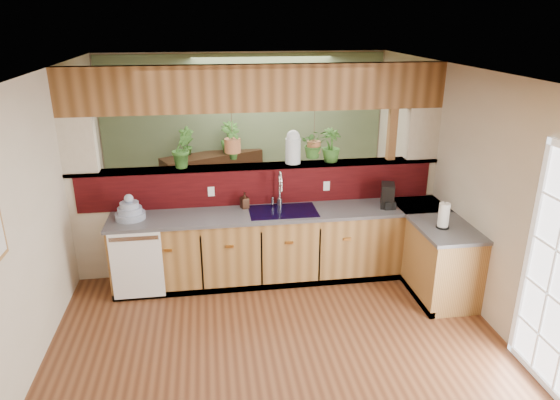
{
  "coord_description": "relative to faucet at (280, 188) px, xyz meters",
  "views": [
    {
      "loc": [
        -0.61,
        -4.57,
        3.13
      ],
      "look_at": [
        0.17,
        0.7,
        1.15
      ],
      "focal_mm": 32.0,
      "sensor_mm": 36.0,
      "label": 1
    }
  ],
  "objects": [
    {
      "name": "ground",
      "position": [
        -0.23,
        -1.13,
        -1.15
      ],
      "size": [
        4.6,
        7.0,
        0.01
      ],
      "primitive_type": "cube",
      "color": "#5B321C",
      "rests_on": "ground"
    },
    {
      "name": "ceiling",
      "position": [
        -0.23,
        -1.13,
        1.45
      ],
      "size": [
        4.6,
        7.0,
        0.01
      ],
      "primitive_type": "cube",
      "color": "brown",
      "rests_on": "ground"
    },
    {
      "name": "wall_back",
      "position": [
        -0.23,
        2.37,
        0.15
      ],
      "size": [
        4.6,
        0.02,
        2.6
      ],
      "primitive_type": "cube",
      "color": "beige",
      "rests_on": "ground"
    },
    {
      "name": "wall_left",
      "position": [
        -2.53,
        -1.13,
        0.15
      ],
      "size": [
        0.02,
        7.0,
        2.6
      ],
      "primitive_type": "cube",
      "color": "beige",
      "rests_on": "ground"
    },
    {
      "name": "wall_right",
      "position": [
        2.07,
        -1.13,
        0.15
      ],
      "size": [
        0.02,
        7.0,
        2.6
      ],
      "primitive_type": "cube",
      "color": "beige",
      "rests_on": "ground"
    },
    {
      "name": "pass_through_partition",
      "position": [
        -0.2,
        0.22,
        0.04
      ],
      "size": [
        4.6,
        0.21,
        2.6
      ],
      "color": "beige",
      "rests_on": "ground"
    },
    {
      "name": "pass_through_ledge",
      "position": [
        -0.23,
        0.22,
        0.22
      ],
      "size": [
        4.6,
        0.21,
        0.04
      ],
      "primitive_type": "cube",
      "color": "brown",
      "rests_on": "ground"
    },
    {
      "name": "header_beam",
      "position": [
        -0.23,
        0.22,
        1.18
      ],
      "size": [
        4.6,
        0.15,
        0.55
      ],
      "primitive_type": "cube",
      "color": "brown",
      "rests_on": "ground"
    },
    {
      "name": "sage_backwall",
      "position": [
        -0.23,
        2.35,
        0.15
      ],
      "size": [
        4.55,
        0.02,
        2.55
      ],
      "primitive_type": "cube",
      "color": "#586D4A",
      "rests_on": "ground"
    },
    {
      "name": "countertop",
      "position": [
        0.61,
        -0.26,
        -0.7
      ],
      "size": [
        4.14,
        1.52,
        0.9
      ],
      "color": "brown",
      "rests_on": "ground"
    },
    {
      "name": "dishwasher",
      "position": [
        -1.71,
        -0.47,
        -0.69
      ],
      "size": [
        0.58,
        0.03,
        0.82
      ],
      "color": "white",
      "rests_on": "ground"
    },
    {
      "name": "navy_sink",
      "position": [
        0.02,
        -0.16,
        -0.33
      ],
      "size": [
        0.82,
        0.5,
        0.18
      ],
      "color": "black",
      "rests_on": "countertop"
    },
    {
      "name": "faucet",
      "position": [
        0.0,
        0.0,
        0.0
      ],
      "size": [
        0.2,
        0.2,
        0.46
      ],
      "color": "#B7B7B2",
      "rests_on": "countertop"
    },
    {
      "name": "dish_stack",
      "position": [
        -1.78,
        -0.13,
        -0.16
      ],
      "size": [
        0.35,
        0.35,
        0.3
      ],
      "color": "#8894B0",
      "rests_on": "countertop"
    },
    {
      "name": "soap_dispenser",
      "position": [
        -0.43,
        0.02,
        -0.15
      ],
      "size": [
        0.12,
        0.12,
        0.2
      ],
      "primitive_type": "imported",
      "rotation": [
        0.0,
        0.0,
        0.36
      ],
      "color": "#351E13",
      "rests_on": "countertop"
    },
    {
      "name": "coffee_maker",
      "position": [
        1.32,
        -0.19,
        -0.11
      ],
      "size": [
        0.16,
        0.26,
        0.29
      ],
      "rotation": [
        0.0,
        0.0,
        -0.31
      ],
      "color": "black",
      "rests_on": "countertop"
    },
    {
      "name": "paper_towel",
      "position": [
        1.71,
        -0.91,
        -0.11
      ],
      "size": [
        0.15,
        0.15,
        0.31
      ],
      "color": "black",
      "rests_on": "countertop"
    },
    {
      "name": "glass_jar",
      "position": [
        0.2,
        0.22,
        0.45
      ],
      "size": [
        0.19,
        0.19,
        0.42
      ],
      "color": "silver",
      "rests_on": "pass_through_ledge"
    },
    {
      "name": "ledge_plant_left",
      "position": [
        -1.15,
        0.22,
        0.48
      ],
      "size": [
        0.3,
        0.26,
        0.48
      ],
      "primitive_type": "imported",
      "rotation": [
        0.0,
        0.0,
        0.21
      ],
      "color": "#2D5C20",
      "rests_on": "pass_through_ledge"
    },
    {
      "name": "ledge_plant_right",
      "position": [
        0.68,
        0.22,
        0.45
      ],
      "size": [
        0.29,
        0.29,
        0.42
      ],
      "primitive_type": "imported",
      "rotation": [
        0.0,
        0.0,
        0.28
      ],
      "color": "#2D5C20",
      "rests_on": "pass_through_ledge"
    },
    {
      "name": "hanging_plant_a",
      "position": [
        -0.55,
        0.22,
        0.67
      ],
      "size": [
        0.27,
        0.23,
        0.55
      ],
      "color": "brown",
      "rests_on": "header_beam"
    },
    {
      "name": "hanging_plant_b",
      "position": [
        0.46,
        0.22,
        0.64
      ],
      "size": [
        0.34,
        0.3,
        0.53
      ],
      "color": "brown",
      "rests_on": "header_beam"
    },
    {
      "name": "shelving_console",
      "position": [
        -0.79,
        2.12,
        -0.65
      ],
      "size": [
        1.67,
        1.07,
        1.09
      ],
      "primitive_type": "cube",
      "rotation": [
        0.0,
        0.0,
        0.43
      ],
      "color": "black",
      "rests_on": "ground"
    },
    {
      "name": "shelf_plant_a",
      "position": [
        -1.17,
        2.12,
        0.12
      ],
      "size": [
        0.25,
        0.18,
        0.45
      ],
      "primitive_type": "imported",
      "rotation": [
        0.0,
        0.0,
        -0.07
      ],
      "color": "#2D5C20",
      "rests_on": "shelving_console"
    },
    {
      "name": "shelf_plant_b",
      "position": [
        -0.5,
        2.12,
        0.15
      ],
      "size": [
        0.29,
        0.29,
        0.51
      ],
      "primitive_type": "imported",
      "rotation": [
        0.0,
        0.0,
        0.01
      ],
      "color": "#2D5C20",
      "rests_on": "shelving_console"
    },
    {
      "name": "floor_plant",
      "position": [
        0.84,
        1.37,
        -0.8
      ],
      "size": [
        0.76,
        0.7,
        0.69
      ],
      "primitive_type": "imported",
      "rotation": [
        0.0,
        0.0,
        0.32
      ],
      "color": "#2D5C20",
      "rests_on": "ground"
    }
  ]
}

